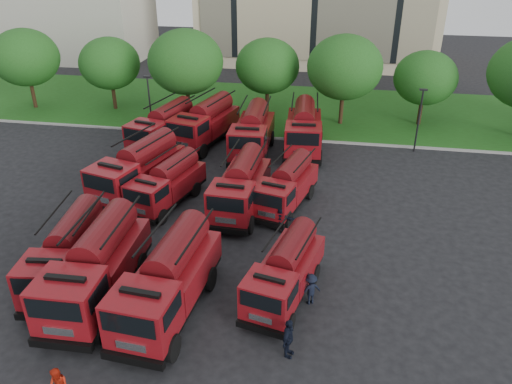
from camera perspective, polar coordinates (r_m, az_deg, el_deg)
ground at (r=27.21m, az=-4.44°, el=-7.72°), size 140.00×140.00×0.00m
lawn at (r=50.27m, az=2.75°, el=9.54°), size 70.00×16.00×0.12m
curb at (r=42.71m, az=1.34°, el=6.21°), size 70.00×0.30×0.14m
side_building at (r=75.35m, az=-19.64°, el=18.07°), size 18.00×12.00×10.00m
tree_0 at (r=53.76m, az=-24.86°, el=13.78°), size 6.30×6.30×7.70m
tree_1 at (r=50.74m, az=-16.39°, el=13.92°), size 5.71×5.71×6.98m
tree_2 at (r=46.26m, az=-8.05°, el=14.51°), size 6.72×6.72×8.22m
tree_3 at (r=47.23m, az=1.32°, el=14.20°), size 5.88×5.88×7.19m
tree_4 at (r=45.14m, az=10.11°, el=13.86°), size 6.55×6.55×8.01m
tree_5 at (r=46.87m, az=18.80°, el=12.24°), size 5.46×5.46×6.68m
lamp_post_0 at (r=43.66m, az=-12.06°, el=10.03°), size 0.60×0.25×5.11m
lamp_post_1 at (r=41.14m, az=18.16°, el=8.16°), size 0.60×0.25×5.11m
fire_truck_0 at (r=26.52m, az=-20.55°, el=-6.45°), size 3.26×7.33×3.23m
fire_truck_1 at (r=24.76m, az=-17.75°, el=-8.09°), size 3.09×7.93×3.57m
fire_truck_2 at (r=23.21m, az=-9.97°, el=-9.81°), size 3.30×7.89×3.51m
fire_truck_3 at (r=23.93m, az=3.36°, el=-9.00°), size 3.52×6.67×2.89m
fire_truck_4 at (r=33.91m, az=-13.30°, el=2.62°), size 4.57×8.15×3.52m
fire_truck_5 at (r=32.24m, az=-10.12°, el=0.99°), size 3.74×6.74×2.91m
fire_truck_6 at (r=31.00m, az=-1.75°, el=0.70°), size 2.92×7.36×3.30m
fire_truck_7 at (r=31.43m, az=3.49°, el=0.70°), size 3.74×6.81×2.94m
fire_truck_8 at (r=40.99m, az=-10.45°, el=7.27°), size 4.22×7.88×3.41m
fire_truck_9 at (r=41.33m, az=-5.84°, el=7.87°), size 4.50×8.20×3.55m
fire_truck_10 at (r=39.09m, az=-0.40°, el=6.82°), size 3.08×7.88×3.55m
fire_truck_11 at (r=39.95m, az=5.48°, el=7.19°), size 3.31×8.03×3.58m
firefighter_0 at (r=23.66m, az=-11.94°, el=-14.74°), size 0.76×0.74×1.68m
firefighter_2 at (r=21.97m, az=3.63°, el=-18.12°), size 0.84×1.21×1.87m
firefighter_3 at (r=24.50m, az=6.15°, el=-12.46°), size 1.19×1.02×1.64m
firefighter_4 at (r=29.81m, az=-20.09°, el=-6.07°), size 1.02×0.96×1.75m
firefighter_5 at (r=29.49m, az=2.84°, el=-4.57°), size 1.82×1.24×1.81m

